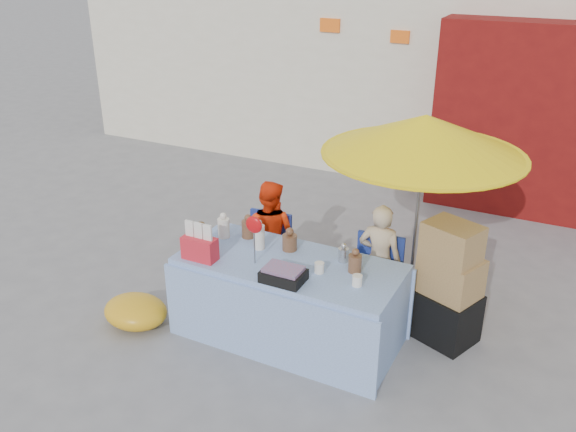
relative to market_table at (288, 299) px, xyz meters
The scene contains 9 objects.
ground 0.51m from the market_table, behind, with size 80.00×80.00×0.00m, color slate.
market_table is the anchor object (origin of this frame).
chair_left 0.93m from the market_table, 133.36° to the left, with size 0.51×0.50×0.85m.
chair_right 0.93m from the market_table, 46.86° to the left, with size 0.51×0.50×0.85m.
vendor_orange 1.03m from the market_table, 128.11° to the left, with size 0.60×0.46×1.23m, color #FF360D.
vendor_beige 1.03m from the market_table, 52.01° to the left, with size 0.44×0.29×1.20m, color beige.
umbrella 1.98m from the market_table, 45.76° to the left, with size 1.90×1.90×2.09m.
box_stack 1.50m from the market_table, 24.88° to the left, with size 0.68×0.62×1.22m.
tarp_bundle 1.56m from the market_table, 160.86° to the right, with size 0.67×0.53×0.30m, color gold.
Camera 1 is at (2.48, -4.39, 3.53)m, focal length 38.00 mm.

